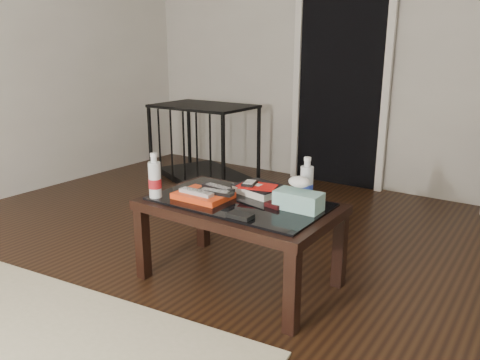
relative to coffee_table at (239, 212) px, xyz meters
The scene contains 16 objects.
ground 0.55m from the coffee_table, 82.97° to the right, with size 5.00×5.00×0.00m, color black.
doorway 2.21m from the coffee_table, 99.61° to the left, with size 0.90×0.08×2.07m.
coffee_table is the anchor object (origin of this frame).
pet_crate 2.07m from the coffee_table, 133.97° to the left, with size 1.07×0.91×0.71m.
magazines 0.21m from the coffee_table, 157.19° to the right, with size 0.28×0.21×0.03m, color #E53F15.
remote_silver 0.25m from the coffee_table, 149.62° to the right, with size 0.20×0.05×0.02m, color #ADADB1.
remote_black_front 0.16m from the coffee_table, 154.09° to the right, with size 0.20×0.05×0.02m, color black.
remote_black_back 0.18m from the coffee_table, behind, with size 0.20×0.05×0.02m, color black.
textbook 0.19m from the coffee_table, 82.48° to the left, with size 0.25×0.20×0.05m, color black.
dvd_mailers 0.19m from the coffee_table, 84.55° to the left, with size 0.19×0.14×0.01m, color red.
ipod 0.18m from the coffee_table, 99.47° to the left, with size 0.06×0.10×0.02m, color black.
flip_phone 0.22m from the coffee_table, ahead, with size 0.09×0.05×0.02m, color black.
wallet 0.26m from the coffee_table, 54.17° to the right, with size 0.12×0.07×0.02m, color black.
water_bottle_left 0.48m from the coffee_table, 152.99° to the right, with size 0.07×0.07×0.24m, color silver.
water_bottle_right 0.39m from the coffee_table, 29.30° to the left, with size 0.07×0.07×0.24m, color silver.
tissue_box 0.34m from the coffee_table, ahead, with size 0.23×0.12×0.09m, color teal.
Camera 1 is at (1.26, -1.51, 1.23)m, focal length 35.00 mm.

